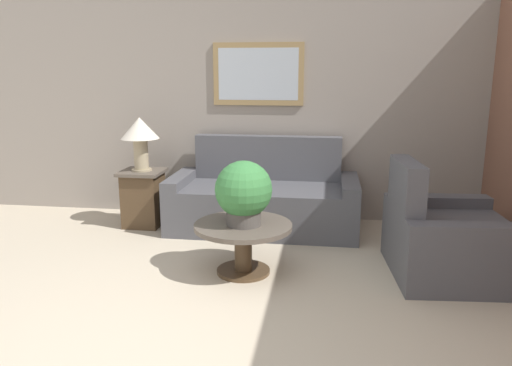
% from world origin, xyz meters
% --- Properties ---
extents(wall_back, '(7.19, 0.09, 2.60)m').
position_xyz_m(wall_back, '(0.00, 3.30, 1.31)').
color(wall_back, gray).
rests_on(wall_back, ground_plane).
extents(couch_main, '(2.02, 0.92, 0.98)m').
position_xyz_m(couch_main, '(0.20, 2.79, 0.31)').
color(couch_main, '#4C4C51').
rests_on(couch_main, ground_plane).
extents(armchair, '(1.02, 1.12, 0.98)m').
position_xyz_m(armchair, '(1.89, 1.74, 0.31)').
color(armchair, '#4C4C51').
rests_on(armchair, ground_plane).
extents(coffee_table, '(0.84, 0.84, 0.44)m').
position_xyz_m(coffee_table, '(0.19, 1.53, 0.32)').
color(coffee_table, '#4C3823').
rests_on(coffee_table, ground_plane).
extents(side_table, '(0.46, 0.46, 0.63)m').
position_xyz_m(side_table, '(-1.14, 2.70, 0.32)').
color(side_table, '#4C3823').
rests_on(side_table, ground_plane).
extents(table_lamp, '(0.42, 0.42, 0.59)m').
position_xyz_m(table_lamp, '(-1.14, 2.70, 1.04)').
color(table_lamp, tan).
rests_on(table_lamp, side_table).
extents(potted_plant_on_table, '(0.48, 0.48, 0.55)m').
position_xyz_m(potted_plant_on_table, '(0.20, 1.51, 0.73)').
color(potted_plant_on_table, '#4C4742').
rests_on(potted_plant_on_table, coffee_table).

